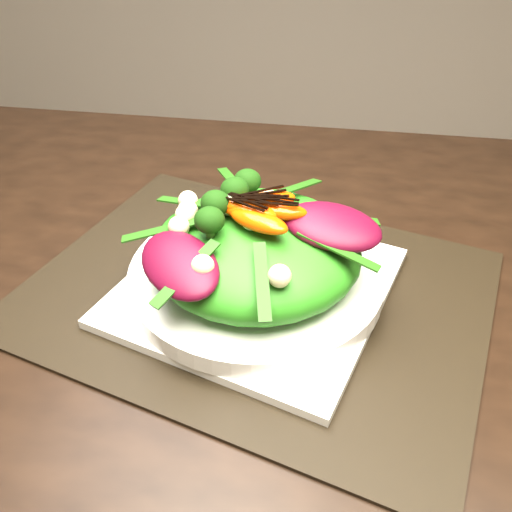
# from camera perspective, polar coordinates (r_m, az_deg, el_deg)

# --- Properties ---
(dining_table) EXTENTS (1.60, 0.90, 0.75)m
(dining_table) POSITION_cam_1_polar(r_m,az_deg,el_deg) (0.66, -24.42, -3.11)
(dining_table) COLOR black
(dining_table) RESTS_ON floor
(placemat) EXTENTS (0.53, 0.46, 0.00)m
(placemat) POSITION_cam_1_polar(r_m,az_deg,el_deg) (0.57, 0.00, -3.70)
(placemat) COLOR black
(placemat) RESTS_ON dining_table
(plate_base) EXTENTS (0.32, 0.32, 0.01)m
(plate_base) POSITION_cam_1_polar(r_m,az_deg,el_deg) (0.56, 0.00, -3.18)
(plate_base) COLOR white
(plate_base) RESTS_ON placemat
(salad_bowl) EXTENTS (0.33, 0.33, 0.02)m
(salad_bowl) POSITION_cam_1_polar(r_m,az_deg,el_deg) (0.55, 0.00, -2.04)
(salad_bowl) COLOR silver
(salad_bowl) RESTS_ON plate_base
(lettuce_mound) EXTENTS (0.21, 0.21, 0.07)m
(lettuce_mound) POSITION_cam_1_polar(r_m,az_deg,el_deg) (0.53, 0.00, 0.73)
(lettuce_mound) COLOR #2C7A16
(lettuce_mound) RESTS_ON salad_bowl
(radicchio_leaf) EXTENTS (0.10, 0.07, 0.02)m
(radicchio_leaf) POSITION_cam_1_polar(r_m,az_deg,el_deg) (0.51, 8.08, 3.12)
(radicchio_leaf) COLOR #420718
(radicchio_leaf) RESTS_ON lettuce_mound
(orange_segment) EXTENTS (0.07, 0.03, 0.02)m
(orange_segment) POSITION_cam_1_polar(r_m,az_deg,el_deg) (0.53, -1.36, 5.82)
(orange_segment) COLOR #EB3A03
(orange_segment) RESTS_ON lettuce_mound
(broccoli_floret) EXTENTS (0.05, 0.05, 0.04)m
(broccoli_floret) POSITION_cam_1_polar(r_m,az_deg,el_deg) (0.54, -4.81, 7.27)
(broccoli_floret) COLOR black
(broccoli_floret) RESTS_ON lettuce_mound
(macadamia_nut) EXTENTS (0.03, 0.03, 0.02)m
(macadamia_nut) POSITION_cam_1_polar(r_m,az_deg,el_deg) (0.47, 1.76, 0.99)
(macadamia_nut) COLOR beige
(macadamia_nut) RESTS_ON lettuce_mound
(balsamic_drizzle) EXTENTS (0.05, 0.01, 0.00)m
(balsamic_drizzle) POSITION_cam_1_polar(r_m,az_deg,el_deg) (0.52, -1.37, 6.66)
(balsamic_drizzle) COLOR black
(balsamic_drizzle) RESTS_ON orange_segment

